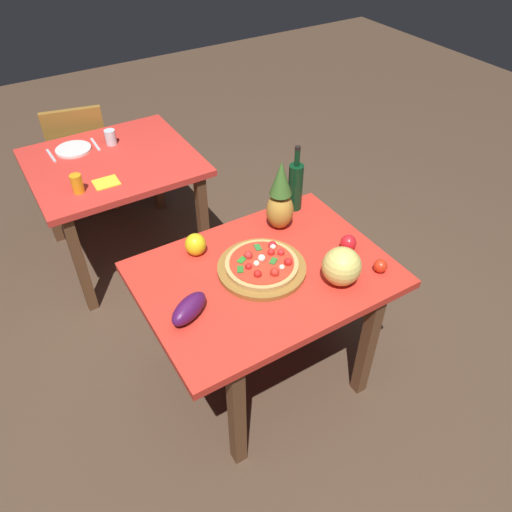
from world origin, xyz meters
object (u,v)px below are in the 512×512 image
pizza (263,263)px  dinner_plate (73,149)px  dining_chair (81,152)px  drinking_glass_water (111,137)px  pineapple_left (280,199)px  knife_utensil (95,144)px  melon (342,266)px  drinking_glass_juice (77,184)px  tomato_near_board (348,243)px  tomato_at_corner (380,266)px  wine_bottle (295,186)px  fork_utensil (51,156)px  napkin_folded (106,183)px  background_table (115,174)px  pizza_board (262,268)px  display_table (265,287)px  bell_pepper (195,245)px  eggplant (189,309)px

pizza → dinner_plate: bearing=105.2°
dining_chair → drinking_glass_water: (0.12, -0.48, 0.30)m
pineapple_left → knife_utensil: size_ratio=2.08×
melon → drinking_glass_juice: bearing=120.8°
tomato_near_board → tomato_at_corner: (0.02, -0.20, -0.01)m
pineapple_left → drinking_glass_juice: bearing=132.8°
pineapple_left → drinking_glass_water: size_ratio=3.93×
wine_bottle → tomato_at_corner: size_ratio=5.80×
drinking_glass_water → fork_utensil: bearing=173.5°
tomato_at_corner → napkin_folded: 1.61m
tomato_near_board → napkin_folded: bearing=124.3°
tomato_near_board → napkin_folded: 1.43m
melon → knife_utensil: bearing=106.7°
wine_bottle → drinking_glass_water: (-0.60, 1.20, -0.09)m
dining_chair → tomato_at_corner: bearing=120.9°
background_table → fork_utensil: fork_utensil is taller
pizza_board → napkin_folded: 1.16m
drinking_glass_juice → drinking_glass_water: (0.34, 0.45, -0.01)m
dinner_plate → drinking_glass_juice: bearing=-102.1°
drinking_glass_water → fork_utensil: size_ratio=0.53×
tomato_at_corner → drinking_glass_juice: 1.69m
pizza_board → pineapple_left: 0.38m
pizza → wine_bottle: bearing=39.3°
tomato_at_corner → dinner_plate: size_ratio=0.28×
display_table → drinking_glass_water: drinking_glass_water is taller
background_table → dinner_plate: dinner_plate is taller
display_table → drinking_glass_water: (-0.20, 1.55, 0.14)m
tomato_at_corner → background_table: bearing=113.8°
wine_bottle → dinner_plate: (-0.84, 1.24, -0.13)m
dining_chair → pizza: dining_chair is taller
tomato_near_board → knife_utensil: tomato_near_board is taller
drinking_glass_juice → pizza_board: bearing=-64.0°
bell_pepper → eggplant: bearing=-119.8°
display_table → dining_chair: size_ratio=1.34×
display_table → wine_bottle: (0.41, 0.35, 0.23)m
bell_pepper → wine_bottle: bearing=5.9°
melon → drinking_glass_water: melon is taller
pineapple_left → tomato_at_corner: (0.21, -0.52, -0.14)m
display_table → pizza: bearing=99.4°
drinking_glass_water → knife_utensil: 0.11m
pineapple_left → dinner_plate: (-0.68, 1.34, -0.16)m
display_table → napkin_folded: bearing=108.8°
pizza_board → dinner_plate: pizza_board is taller
dining_chair → melon: melon is taller
wine_bottle → melon: bearing=-104.7°
background_table → pizza: bearing=-79.0°
pizza_board → napkin_folded: bearing=108.7°
drinking_glass_water → display_table: bearing=-82.8°
background_table → pineapple_left: (0.51, -1.10, 0.27)m
pineapple_left → drinking_glass_juice: 1.16m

